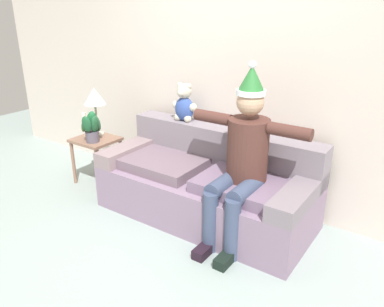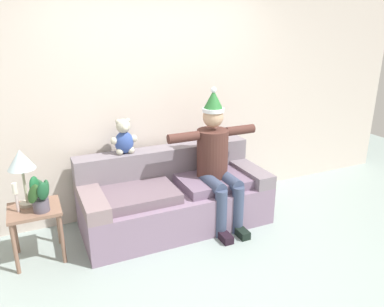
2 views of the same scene
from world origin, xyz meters
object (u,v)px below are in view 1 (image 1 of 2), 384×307
at_px(teddy_bear, 184,104).
at_px(table_lamp, 95,99).
at_px(side_table, 96,147).
at_px(person_seated, 242,156).
at_px(potted_plant, 91,127).
at_px(candle_tall, 84,121).
at_px(couch, 207,184).

bearing_deg(teddy_bear, table_lamp, -165.01).
bearing_deg(table_lamp, side_table, -59.99).
relative_size(person_seated, potted_plant, 4.50).
bearing_deg(potted_plant, candle_tall, 158.76).
bearing_deg(person_seated, candle_tall, 178.49).
bearing_deg(table_lamp, person_seated, -4.70).
bearing_deg(couch, candle_tall, -175.88).
distance_m(potted_plant, candle_tall, 0.21).
xyz_separation_m(teddy_bear, candle_tall, (-1.08, -0.37, -0.27)).
relative_size(table_lamp, candle_tall, 1.95).
distance_m(couch, potted_plant, 1.40).
height_order(table_lamp, potted_plant, table_lamp).
bearing_deg(side_table, couch, 3.68).
relative_size(teddy_bear, table_lamp, 0.71).
bearing_deg(candle_tall, couch, 4.12).
bearing_deg(side_table, potted_plant, -55.49).
bearing_deg(person_seated, table_lamp, 175.30).
bearing_deg(couch, person_seated, -20.66).
relative_size(couch, candle_tall, 7.22).
xyz_separation_m(couch, potted_plant, (-1.34, -0.19, 0.37)).
relative_size(couch, teddy_bear, 5.24).
bearing_deg(potted_plant, table_lamp, 122.47).
relative_size(couch, person_seated, 1.33).
distance_m(couch, table_lamp, 1.58).
xyz_separation_m(table_lamp, potted_plant, (0.11, -0.18, -0.26)).
distance_m(table_lamp, potted_plant, 0.33).
xyz_separation_m(side_table, potted_plant, (0.07, -0.09, 0.26)).
bearing_deg(table_lamp, candle_tall, -127.60).
relative_size(teddy_bear, side_table, 0.73).
bearing_deg(teddy_bear, candle_tall, -161.06).
bearing_deg(person_seated, couch, 159.34).
relative_size(couch, side_table, 3.82).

